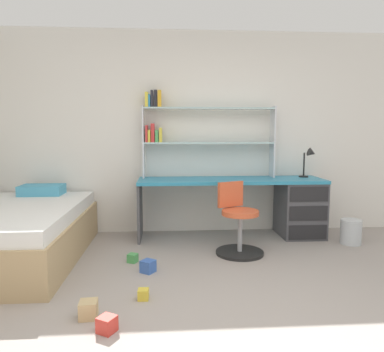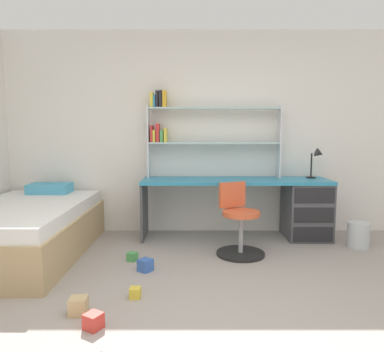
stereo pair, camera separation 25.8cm
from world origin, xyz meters
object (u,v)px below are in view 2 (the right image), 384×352
at_px(toy_block_red_5, 93,321).
at_px(toy_block_green_4, 132,257).
at_px(swivel_chair, 239,227).
at_px(bookshelf_hutch, 195,127).
at_px(desk_lamp, 317,158).
at_px(toy_block_yellow_2, 135,293).
at_px(toy_block_blue_1, 145,265).
at_px(bed_platform, 24,230).
at_px(desk, 285,204).
at_px(waste_bin, 358,235).
at_px(toy_block_natural_0, 78,306).

bearing_deg(toy_block_red_5, toy_block_green_4, 87.94).
bearing_deg(swivel_chair, bookshelf_hutch, 119.60).
distance_m(desk_lamp, toy_block_green_4, 2.56).
bearing_deg(toy_block_yellow_2, bookshelf_hutch, 75.20).
relative_size(swivel_chair, toy_block_red_5, 7.24).
bearing_deg(toy_block_blue_1, bed_platform, 161.88).
relative_size(toy_block_blue_1, toy_block_green_4, 1.32).
bearing_deg(toy_block_yellow_2, desk, 46.29).
relative_size(bed_platform, toy_block_blue_1, 17.39).
xyz_separation_m(desk, waste_bin, (0.74, -0.40, -0.28)).
bearing_deg(toy_block_red_5, toy_block_natural_0, 129.42).
xyz_separation_m(bed_platform, toy_block_natural_0, (0.96, -1.27, -0.22)).
xyz_separation_m(waste_bin, toy_block_yellow_2, (-2.36, -1.30, -0.10)).
height_order(swivel_chair, toy_block_yellow_2, swivel_chair).
height_order(desk, toy_block_green_4, desk).
xyz_separation_m(swivel_chair, toy_block_blue_1, (-0.96, -0.49, -0.24)).
bearing_deg(bed_platform, bookshelf_hutch, 25.53).
bearing_deg(bed_platform, toy_block_natural_0, -52.84).
bearing_deg(swivel_chair, bed_platform, -178.68).
distance_m(desk_lamp, toy_block_yellow_2, 2.86).
xyz_separation_m(toy_block_blue_1, toy_block_green_4, (-0.17, 0.28, -0.01)).
bearing_deg(toy_block_natural_0, desk_lamp, 40.52).
bearing_deg(desk_lamp, bookshelf_hutch, 176.34).
height_order(desk, swivel_chair, swivel_chair).
bearing_deg(bed_platform, toy_block_yellow_2, -37.03).
distance_m(waste_bin, toy_block_green_4, 2.57).
distance_m(toy_block_blue_1, toy_block_red_5, 1.05).
height_order(toy_block_natural_0, toy_block_yellow_2, toy_block_natural_0).
height_order(toy_block_blue_1, toy_block_red_5, toy_block_blue_1).
xyz_separation_m(swivel_chair, toy_block_red_5, (-1.17, -1.52, -0.25)).
bearing_deg(waste_bin, toy_block_green_4, -169.82).
bearing_deg(bookshelf_hutch, bed_platform, -154.47).
relative_size(desk_lamp, waste_bin, 1.32).
distance_m(bookshelf_hutch, toy_block_red_5, 2.79).
height_order(desk_lamp, waste_bin, desk_lamp).
distance_m(desk, toy_block_red_5, 2.86).
distance_m(waste_bin, toy_block_yellow_2, 2.70).
relative_size(waste_bin, toy_block_blue_1, 2.51).
distance_m(desk, waste_bin, 0.89).
distance_m(toy_block_natural_0, toy_block_blue_1, 0.91).
bearing_deg(toy_block_yellow_2, toy_block_red_5, -114.35).
xyz_separation_m(desk, swivel_chair, (-0.66, -0.64, -0.12)).
bearing_deg(toy_block_green_4, desk, 25.49).
height_order(toy_block_natural_0, toy_block_red_5, toy_block_natural_0).
relative_size(toy_block_blue_1, toy_block_yellow_2, 1.38).
xyz_separation_m(toy_block_natural_0, toy_block_red_5, (0.16, -0.20, -0.01)).
xyz_separation_m(waste_bin, toy_block_blue_1, (-2.36, -0.73, -0.09)).
distance_m(bookshelf_hutch, toy_block_yellow_2, 2.36).
xyz_separation_m(desk_lamp, toy_block_blue_1, (-2.02, -1.22, -0.94)).
xyz_separation_m(bed_platform, toy_block_yellow_2, (1.33, -1.01, -0.24)).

